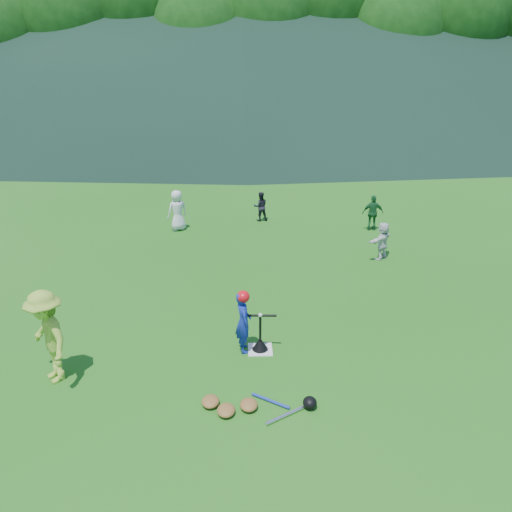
{
  "coord_description": "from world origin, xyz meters",
  "views": [
    {
      "loc": [
        -0.33,
        -8.0,
        5.08
      ],
      "look_at": [
        0.0,
        2.5,
        0.9
      ],
      "focal_mm": 35.0,
      "sensor_mm": 36.0,
      "label": 1
    }
  ],
  "objects_px": {
    "batter_child": "(243,322)",
    "adult_coach": "(48,337)",
    "batting_tee": "(260,344)",
    "fielder_b": "(261,206)",
    "fielder_c": "(373,213)",
    "equipment_pile": "(249,405)",
    "fielder_a": "(177,210)",
    "home_plate": "(260,350)",
    "fielder_d": "(382,241)"
  },
  "relations": [
    {
      "from": "fielder_b",
      "to": "home_plate",
      "type": "bearing_deg",
      "value": 78.5
    },
    {
      "from": "fielder_d",
      "to": "batter_child",
      "type": "bearing_deg",
      "value": 5.28
    },
    {
      "from": "fielder_c",
      "to": "batting_tee",
      "type": "bearing_deg",
      "value": 63.91
    },
    {
      "from": "batter_child",
      "to": "fielder_b",
      "type": "xyz_separation_m",
      "value": [
        0.63,
        7.97,
        -0.11
      ]
    },
    {
      "from": "batter_child",
      "to": "fielder_b",
      "type": "height_order",
      "value": "batter_child"
    },
    {
      "from": "fielder_b",
      "to": "fielder_d",
      "type": "bearing_deg",
      "value": 122.62
    },
    {
      "from": "fielder_a",
      "to": "fielder_b",
      "type": "xyz_separation_m",
      "value": [
        2.65,
        0.89,
        -0.15
      ]
    },
    {
      "from": "batter_child",
      "to": "batting_tee",
      "type": "distance_m",
      "value": 0.56
    },
    {
      "from": "home_plate",
      "to": "adult_coach",
      "type": "distance_m",
      "value": 3.7
    },
    {
      "from": "home_plate",
      "to": "fielder_c",
      "type": "height_order",
      "value": "fielder_c"
    },
    {
      "from": "fielder_a",
      "to": "fielder_d",
      "type": "xyz_separation_m",
      "value": [
        5.79,
        -2.62,
        -0.12
      ]
    },
    {
      "from": "fielder_a",
      "to": "fielder_c",
      "type": "distance_m",
      "value": 6.13
    },
    {
      "from": "adult_coach",
      "to": "fielder_b",
      "type": "xyz_separation_m",
      "value": [
        3.85,
        8.78,
        -0.33
      ]
    },
    {
      "from": "fielder_b",
      "to": "fielder_c",
      "type": "height_order",
      "value": "fielder_c"
    },
    {
      "from": "batter_child",
      "to": "adult_coach",
      "type": "height_order",
      "value": "adult_coach"
    },
    {
      "from": "fielder_d",
      "to": "adult_coach",
      "type": "bearing_deg",
      "value": -7.49
    },
    {
      "from": "home_plate",
      "to": "adult_coach",
      "type": "height_order",
      "value": "adult_coach"
    },
    {
      "from": "batter_child",
      "to": "equipment_pile",
      "type": "bearing_deg",
      "value": 171.59
    },
    {
      "from": "batter_child",
      "to": "batting_tee",
      "type": "xyz_separation_m",
      "value": [
        0.31,
        -0.02,
        -0.46
      ]
    },
    {
      "from": "batter_child",
      "to": "equipment_pile",
      "type": "distance_m",
      "value": 1.77
    },
    {
      "from": "fielder_a",
      "to": "fielder_c",
      "type": "xyz_separation_m",
      "value": [
        6.13,
        -0.21,
        -0.07
      ]
    },
    {
      "from": "batter_child",
      "to": "fielder_b",
      "type": "distance_m",
      "value": 8.0
    },
    {
      "from": "home_plate",
      "to": "batting_tee",
      "type": "relative_size",
      "value": 0.66
    },
    {
      "from": "batter_child",
      "to": "fielder_a",
      "type": "xyz_separation_m",
      "value": [
        -2.01,
        7.09,
        0.04
      ]
    },
    {
      "from": "batter_child",
      "to": "fielder_d",
      "type": "xyz_separation_m",
      "value": [
        3.77,
        4.46,
        -0.08
      ]
    },
    {
      "from": "fielder_c",
      "to": "equipment_pile",
      "type": "bearing_deg",
      "value": 67.52
    },
    {
      "from": "adult_coach",
      "to": "fielder_b",
      "type": "relative_size",
      "value": 1.68
    },
    {
      "from": "home_plate",
      "to": "adult_coach",
      "type": "xyz_separation_m",
      "value": [
        -3.52,
        -0.79,
        0.81
      ]
    },
    {
      "from": "fielder_d",
      "to": "batting_tee",
      "type": "relative_size",
      "value": 1.51
    },
    {
      "from": "fielder_d",
      "to": "equipment_pile",
      "type": "xyz_separation_m",
      "value": [
        -3.7,
        -6.15,
        -0.45
      ]
    },
    {
      "from": "fielder_c",
      "to": "equipment_pile",
      "type": "distance_m",
      "value": 9.48
    },
    {
      "from": "home_plate",
      "to": "batter_child",
      "type": "distance_m",
      "value": 0.66
    },
    {
      "from": "batter_child",
      "to": "equipment_pile",
      "type": "height_order",
      "value": "batter_child"
    },
    {
      "from": "home_plate",
      "to": "batter_child",
      "type": "relative_size",
      "value": 0.38
    },
    {
      "from": "batter_child",
      "to": "fielder_a",
      "type": "height_order",
      "value": "fielder_a"
    },
    {
      "from": "fielder_c",
      "to": "fielder_d",
      "type": "distance_m",
      "value": 2.43
    },
    {
      "from": "fielder_a",
      "to": "fielder_b",
      "type": "relative_size",
      "value": 1.31
    },
    {
      "from": "adult_coach",
      "to": "batting_tee",
      "type": "xyz_separation_m",
      "value": [
        3.52,
        0.79,
        -0.69
      ]
    },
    {
      "from": "batting_tee",
      "to": "fielder_b",
      "type": "bearing_deg",
      "value": 87.68
    },
    {
      "from": "adult_coach",
      "to": "fielder_c",
      "type": "bearing_deg",
      "value": 97.65
    },
    {
      "from": "batter_child",
      "to": "equipment_pile",
      "type": "xyz_separation_m",
      "value": [
        0.07,
        -1.69,
        -0.53
      ]
    },
    {
      "from": "fielder_c",
      "to": "fielder_d",
      "type": "relative_size",
      "value": 1.1
    },
    {
      "from": "batter_child",
      "to": "fielder_a",
      "type": "bearing_deg",
      "value": 5.15
    },
    {
      "from": "fielder_b",
      "to": "fielder_c",
      "type": "xyz_separation_m",
      "value": [
        3.48,
        -1.1,
        0.08
      ]
    },
    {
      "from": "home_plate",
      "to": "fielder_d",
      "type": "relative_size",
      "value": 0.44
    },
    {
      "from": "fielder_c",
      "to": "batting_tee",
      "type": "relative_size",
      "value": 1.65
    },
    {
      "from": "fielder_a",
      "to": "batting_tee",
      "type": "relative_size",
      "value": 1.88
    },
    {
      "from": "home_plate",
      "to": "batting_tee",
      "type": "distance_m",
      "value": 0.12
    },
    {
      "from": "adult_coach",
      "to": "fielder_a",
      "type": "relative_size",
      "value": 1.29
    },
    {
      "from": "fielder_d",
      "to": "fielder_a",
      "type": "bearing_deg",
      "value": -68.9
    }
  ]
}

